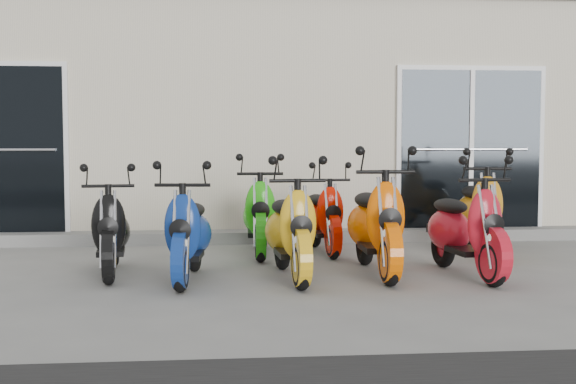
% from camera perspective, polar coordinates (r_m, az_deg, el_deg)
% --- Properties ---
extents(ground, '(80.00, 80.00, 0.00)m').
position_cam_1_polar(ground, '(7.40, 0.42, -6.13)').
color(ground, gray).
rests_on(ground, ground).
extents(building, '(14.00, 6.00, 3.20)m').
position_cam_1_polar(building, '(12.47, -1.92, 5.37)').
color(building, beige).
rests_on(building, ground).
extents(roof_cap, '(14.20, 6.20, 0.16)m').
position_cam_1_polar(roof_cap, '(12.63, -1.93, 13.01)').
color(roof_cap, '#3F3F42').
rests_on(roof_cap, building).
extents(front_step, '(14.00, 0.40, 0.15)m').
position_cam_1_polar(front_step, '(9.38, -0.78, -3.51)').
color(front_step, gray).
rests_on(front_step, ground).
extents(door_left, '(1.07, 0.08, 2.22)m').
position_cam_1_polar(door_left, '(9.74, -20.01, 3.52)').
color(door_left, black).
rests_on(door_left, front_step).
extents(door_right, '(2.02, 0.08, 2.22)m').
position_cam_1_polar(door_right, '(9.99, 14.22, 3.64)').
color(door_right, black).
rests_on(door_right, front_step).
extents(scooter_front_black, '(0.70, 1.54, 1.11)m').
position_cam_1_polar(scooter_front_black, '(7.23, -13.85, -2.06)').
color(scooter_front_black, black).
rests_on(scooter_front_black, ground).
extents(scooter_front_blue, '(0.68, 1.58, 1.14)m').
position_cam_1_polar(scooter_front_blue, '(6.79, -7.91, -2.23)').
color(scooter_front_blue, navy).
rests_on(scooter_front_blue, ground).
extents(scooter_front_orange_a, '(0.70, 1.64, 1.18)m').
position_cam_1_polar(scooter_front_orange_a, '(6.81, 0.20, -1.99)').
color(scooter_front_orange_a, yellow).
rests_on(scooter_front_orange_a, ground).
extents(scooter_front_orange_b, '(0.63, 1.72, 1.27)m').
position_cam_1_polar(scooter_front_orange_b, '(7.08, 6.97, -1.44)').
color(scooter_front_orange_b, '#FF6101').
rests_on(scooter_front_orange_b, ground).
extents(scooter_front_red, '(0.78, 1.66, 1.18)m').
position_cam_1_polar(scooter_front_red, '(7.15, 13.87, -1.82)').
color(scooter_front_red, red).
rests_on(scooter_front_red, ground).
extents(scooter_back_green, '(0.62, 1.61, 1.18)m').
position_cam_1_polar(scooter_back_green, '(8.30, -2.27, -0.93)').
color(scooter_back_green, '#27B913').
rests_on(scooter_back_green, ground).
extents(scooter_back_red, '(0.66, 1.50, 1.08)m').
position_cam_1_polar(scooter_back_red, '(8.44, 2.79, -1.18)').
color(scooter_back_red, red).
rests_on(scooter_back_red, ground).
extents(scooter_back_yellow, '(0.83, 1.74, 1.24)m').
position_cam_1_polar(scooter_back_yellow, '(8.77, 14.89, -0.60)').
color(scooter_back_yellow, orange).
rests_on(scooter_back_yellow, ground).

